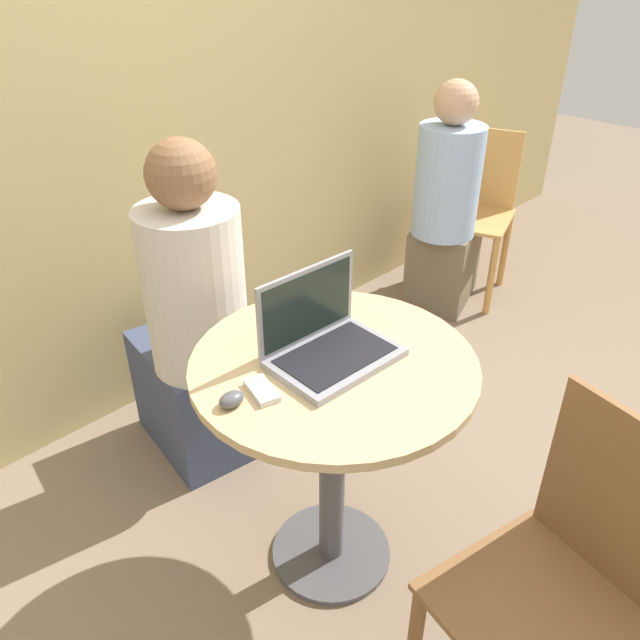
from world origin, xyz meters
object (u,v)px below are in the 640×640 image
(cell_phone, at_px, (262,390))
(chair_empty, at_px, (563,592))
(person_seated, at_px, (194,337))
(laptop, at_px, (326,340))

(cell_phone, bearing_deg, chair_empty, -71.14)
(chair_empty, height_order, person_seated, person_seated)
(cell_phone, height_order, person_seated, person_seated)
(laptop, xyz_separation_m, cell_phone, (-0.22, -0.00, -0.04))
(laptop, relative_size, chair_empty, 0.37)
(laptop, distance_m, cell_phone, 0.22)
(cell_phone, distance_m, person_seated, 0.73)
(laptop, xyz_separation_m, chair_empty, (0.02, -0.70, -0.34))
(cell_phone, relative_size, chair_empty, 0.13)
(cell_phone, bearing_deg, laptop, 0.38)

